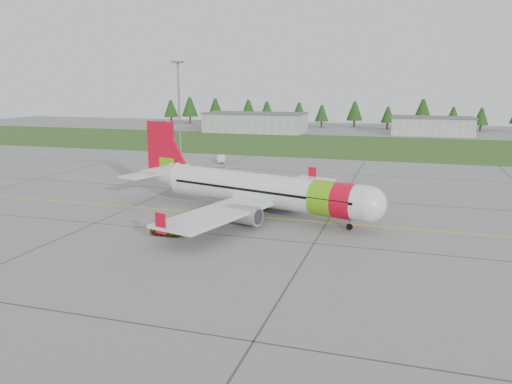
% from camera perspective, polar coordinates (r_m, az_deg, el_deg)
% --- Properties ---
extents(ground, '(320.00, 320.00, 0.00)m').
position_cam_1_polar(ground, '(52.15, -4.25, -4.89)').
color(ground, gray).
rests_on(ground, ground).
extents(aircraft, '(34.00, 32.08, 10.53)m').
position_cam_1_polar(aircraft, '(59.27, 0.16, 0.26)').
color(aircraft, silver).
rests_on(aircraft, ground).
extents(follow_me_car, '(1.33, 1.55, 3.70)m').
position_cam_1_polar(follow_me_car, '(52.17, -10.06, -2.93)').
color(follow_me_car, '#CB980B').
rests_on(follow_me_car, ground).
extents(service_van, '(1.96, 1.90, 4.44)m').
position_cam_1_polar(service_van, '(100.39, -4.02, 4.68)').
color(service_van, silver).
rests_on(service_van, ground).
extents(grass_strip, '(320.00, 50.00, 0.03)m').
position_cam_1_polar(grass_strip, '(130.59, 8.93, 5.32)').
color(grass_strip, '#30561E').
rests_on(grass_strip, ground).
extents(taxi_guideline, '(120.00, 0.25, 0.02)m').
position_cam_1_polar(taxi_guideline, '(59.38, -1.45, -2.72)').
color(taxi_guideline, gold).
rests_on(taxi_guideline, ground).
extents(hangar_west, '(32.00, 14.00, 6.00)m').
position_cam_1_polar(hangar_west, '(164.13, -0.10, 7.89)').
color(hangar_west, '#A8A8A3').
rests_on(hangar_west, ground).
extents(hangar_east, '(24.00, 12.00, 5.20)m').
position_cam_1_polar(hangar_east, '(165.03, 19.49, 7.09)').
color(hangar_east, '#A8A8A3').
rests_on(hangar_east, ground).
extents(floodlight_mast, '(0.50, 0.50, 20.00)m').
position_cam_1_polar(floodlight_mast, '(115.99, -8.77, 9.43)').
color(floodlight_mast, slate).
rests_on(floodlight_mast, ground).
extents(treeline, '(160.00, 8.00, 10.00)m').
position_cam_1_polar(treeline, '(185.59, 11.51, 8.77)').
color(treeline, '#1C3F14').
rests_on(treeline, ground).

